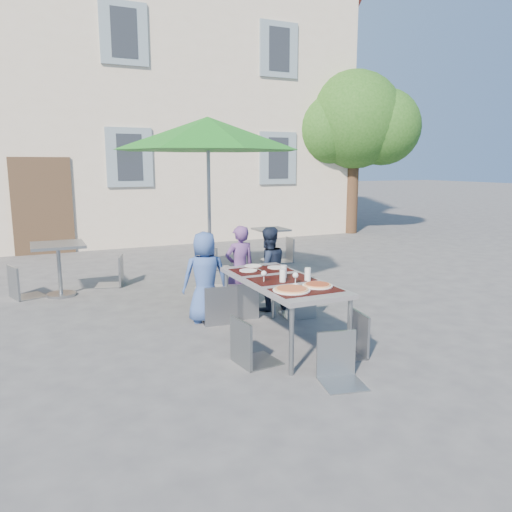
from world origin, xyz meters
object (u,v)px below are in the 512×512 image
child_2 (268,269)px  patio_umbrella (208,135)px  bg_chair_l_0 (19,262)px  bg_chair_l_1 (218,244)px  bg_chair_r_0 (114,253)px  chair_1 (242,278)px  child_1 (240,268)px  chair_4 (353,309)px  chair_2 (300,279)px  bg_chair_r_1 (286,235)px  chair_3 (249,314)px  chair_5 (340,329)px  dining_table (282,284)px  chair_0 (219,281)px  child_0 (205,277)px  pizza_near_left (292,289)px  pizza_near_right (317,285)px  cafe_table_0 (59,258)px  cafe_table_1 (271,240)px

child_2 → patio_umbrella: 2.25m
bg_chair_l_0 → bg_chair_l_1: bg_chair_l_0 is taller
patio_umbrella → bg_chair_r_0: bearing=136.0°
child_2 → patio_umbrella: bearing=-70.8°
chair_1 → child_1: bearing=71.0°
chair_4 → bg_chair_l_0: size_ratio=0.90×
child_1 → chair_2: bearing=128.8°
patio_umbrella → bg_chair_r_1: (2.37, 1.90, -1.91)m
chair_3 → chair_1: bearing=69.5°
chair_5 → bg_chair_l_1: bearing=81.8°
chair_4 → dining_table: bearing=127.0°
chair_0 → bg_chair_r_1: chair_0 is taller
dining_table → chair_1: 1.07m
chair_2 → chair_4: bearing=-96.3°
chair_4 → bg_chair_l_0: 5.22m
bg_chair_l_1 → child_0: bearing=-113.3°
chair_4 → patio_umbrella: size_ratio=0.31×
chair_3 → bg_chair_l_1: chair_3 is taller
chair_3 → bg_chair_r_1: bg_chair_r_1 is taller
chair_5 → patio_umbrella: size_ratio=0.31×
child_2 → chair_1: bearing=19.8°
pizza_near_left → pizza_near_right: (0.35, 0.05, -0.00)m
chair_4 → cafe_table_0: 4.79m
chair_0 → bg_chair_l_0: bearing=133.9°
chair_3 → chair_5: 0.96m
cafe_table_1 → dining_table: bearing=-115.1°
chair_2 → bg_chair_r_1: size_ratio=0.95×
patio_umbrella → bg_chair_r_1: size_ratio=2.95×
child_2 → bg_chair_l_0: child_2 is taller
pizza_near_left → chair_2: chair_2 is taller
pizza_near_left → child_1: bearing=82.9°
dining_table → bg_chair_l_0: bg_chair_l_0 is taller
pizza_near_left → chair_0: (-0.25, 1.48, -0.20)m
pizza_near_right → bg_chair_r_1: bg_chair_r_1 is taller
pizza_near_left → cafe_table_0: (-2.03, 3.80, -0.17)m
dining_table → child_2: 1.34m
bg_chair_r_0 → patio_umbrella: bearing=-44.0°
child_0 → chair_1: size_ratio=1.29×
chair_5 → chair_1: bearing=91.5°
chair_4 → bg_chair_l_1: 4.87m
bg_chair_l_1 → cafe_table_0: bearing=-163.1°
pizza_near_left → chair_1: 1.59m
chair_5 → bg_chair_r_1: bg_chair_r_1 is taller
cafe_table_0 → bg_chair_l_1: (2.97, 0.90, -0.11)m
child_2 → cafe_table_0: (-2.63, 2.03, 0.01)m
bg_chair_r_0 → cafe_table_0: bearing=-158.7°
child_0 → chair_3: bearing=97.3°
chair_0 → cafe_table_0: chair_0 is taller
pizza_near_left → bg_chair_r_1: bearing=62.4°
child_0 → bg_chair_l_1: (1.33, 3.09, -0.10)m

